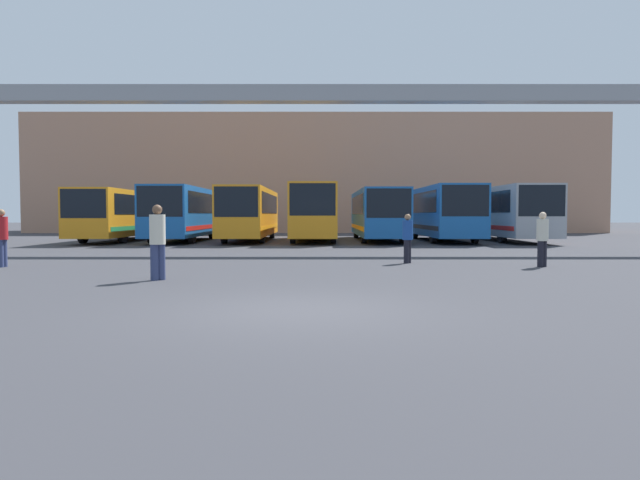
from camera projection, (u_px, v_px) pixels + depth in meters
ground_plane at (296, 310)px, 9.43m from camera, size 200.00×200.00×0.00m
building_backdrop at (315, 177)px, 53.74m from camera, size 49.69×12.00×10.15m
overhead_gantry at (310, 110)px, 24.89m from camera, size 34.18×0.80×7.19m
bus_slot_0 at (122, 212)px, 34.29m from camera, size 2.53×11.58×2.97m
bus_slot_1 at (183, 211)px, 33.63m from camera, size 2.53×10.25×3.12m
bus_slot_2 at (249, 211)px, 34.45m from camera, size 2.43×11.87×3.09m
bus_slot_3 at (312, 210)px, 33.75m from camera, size 2.55×10.47×3.25m
bus_slot_4 at (376, 212)px, 34.41m from camera, size 2.48×11.75×2.99m
bus_slot_5 at (441, 210)px, 33.90m from camera, size 2.61×10.72×3.17m
bus_slot_6 at (501, 210)px, 34.70m from camera, size 2.58×12.30×3.17m
pedestrian_near_left at (156, 240)px, 13.74m from camera, size 0.38×0.38×1.82m
pedestrian_far_center at (0, 236)px, 17.13m from camera, size 0.36×0.36×1.75m
pedestrian_mid_right at (406, 237)px, 18.51m from camera, size 0.33×0.33×1.60m
pedestrian_mid_left at (541, 238)px, 17.22m from camera, size 0.35×0.35×1.66m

